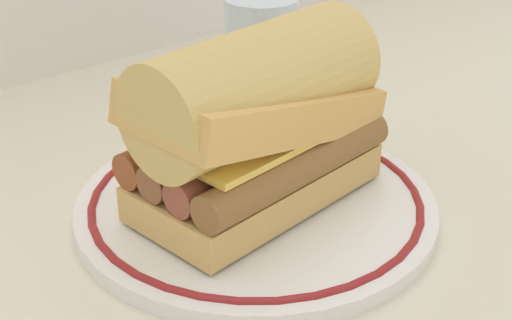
# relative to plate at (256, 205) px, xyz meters

# --- Properties ---
(ground_plane) EXTENTS (1.50, 1.50, 0.00)m
(ground_plane) POSITION_rel_plate_xyz_m (0.03, 0.01, -0.01)
(ground_plane) COLOR beige
(plate) EXTENTS (0.26, 0.26, 0.01)m
(plate) POSITION_rel_plate_xyz_m (0.00, 0.00, 0.00)
(plate) COLOR white
(plate) RESTS_ON ground_plane
(sausage_sandwich) EXTENTS (0.19, 0.12, 0.13)m
(sausage_sandwich) POSITION_rel_plate_xyz_m (-0.00, 0.00, 0.07)
(sausage_sandwich) COLOR tan
(sausage_sandwich) RESTS_ON plate
(drinking_glass) EXTENTS (0.07, 0.07, 0.10)m
(drinking_glass) POSITION_rel_plate_xyz_m (0.14, 0.16, 0.04)
(drinking_glass) COLOR silver
(drinking_glass) RESTS_ON ground_plane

